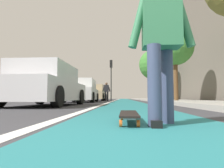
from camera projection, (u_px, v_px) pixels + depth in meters
ground_plane at (127, 103)px, 11.06m from camera, size 80.00×80.00×0.00m
bike_lane_paint at (125, 100)px, 25.00m from camera, size 56.00×1.84×0.00m
lane_stripe_white at (115, 100)px, 21.08m from camera, size 52.00×0.16×0.01m
sidewalk_curb at (158, 100)px, 18.84m from camera, size 52.00×3.20×0.13m
building_facade at (174, 58)px, 23.04m from camera, size 40.00×1.20×10.14m
skateboard at (129, 115)px, 2.15m from camera, size 0.84×0.21×0.11m
skater_person at (161, 37)px, 2.04m from camera, size 0.46×0.72×1.64m
parked_car_near at (47, 86)px, 6.91m from camera, size 4.50×2.06×1.48m
parked_car_mid at (82, 91)px, 12.39m from camera, size 4.65×2.05×1.47m
parked_car_far at (95, 93)px, 17.89m from camera, size 4.05×1.92×1.49m
traffic_light at (111, 73)px, 20.25m from camera, size 0.33×0.28×4.32m
street_tree_mid at (175, 48)px, 11.24m from camera, size 2.16×2.16×4.37m
street_tree_far at (154, 65)px, 18.59m from camera, size 2.99×2.99×5.04m
pedestrian_distant at (106, 90)px, 16.67m from camera, size 0.46×0.71×1.63m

